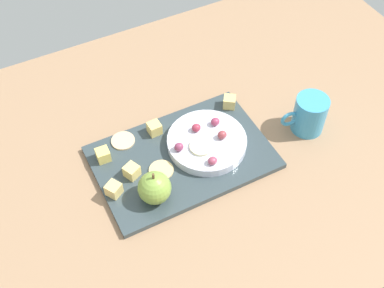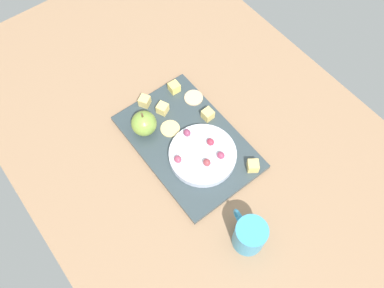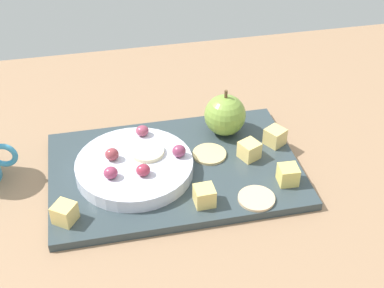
{
  "view_description": "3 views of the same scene",
  "coord_description": "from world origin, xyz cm",
  "px_view_note": "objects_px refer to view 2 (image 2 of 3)",
  "views": [
    {
      "loc": [
        -28.07,
        -59.33,
        87.03
      ],
      "look_at": [
        0.7,
        -3.58,
        10.04
      ],
      "focal_mm": 45.66,
      "sensor_mm": 36.0,
      "label": 1
    },
    {
      "loc": [
        38.17,
        -31.11,
        94.09
      ],
      "look_at": [
        1.96,
        -3.16,
        9.12
      ],
      "focal_mm": 36.51,
      "sensor_mm": 36.0,
      "label": 2
    },
    {
      "loc": [
        9.36,
        58.15,
        56.23
      ],
      "look_at": [
        -3.53,
        -2.24,
        9.46
      ],
      "focal_mm": 50.25,
      "sensor_mm": 36.0,
      "label": 3
    }
  ],
  "objects_px": {
    "cup": "(249,235)",
    "cheese_cube_1": "(253,166)",
    "grape_2": "(211,142)",
    "apple_slice_0": "(193,150)",
    "cheese_cube_3": "(208,114)",
    "cheese_cube_4": "(163,108)",
    "cracker_0": "(170,129)",
    "grape_1": "(207,162)",
    "cracker_1": "(194,98)",
    "cheese_cube_2": "(145,101)",
    "apple_whole": "(144,123)",
    "platter": "(188,142)",
    "cheese_cube_0": "(174,87)",
    "grape_0": "(187,133)",
    "serving_dish": "(203,155)",
    "grape_4": "(221,155)",
    "grape_3": "(178,159)"
  },
  "relations": [
    {
      "from": "grape_1",
      "to": "grape_2",
      "type": "relative_size",
      "value": 1.0
    },
    {
      "from": "cup",
      "to": "cheese_cube_1",
      "type": "bearing_deg",
      "value": 134.8
    },
    {
      "from": "grape_4",
      "to": "cup",
      "type": "relative_size",
      "value": 0.19
    },
    {
      "from": "apple_whole",
      "to": "cup",
      "type": "distance_m",
      "value": 0.38
    },
    {
      "from": "platter",
      "to": "cheese_cube_3",
      "type": "distance_m",
      "value": 0.09
    },
    {
      "from": "serving_dish",
      "to": "grape_1",
      "type": "distance_m",
      "value": 0.04
    },
    {
      "from": "cheese_cube_4",
      "to": "grape_1",
      "type": "height_order",
      "value": "grape_1"
    },
    {
      "from": "cracker_1",
      "to": "apple_slice_0",
      "type": "bearing_deg",
      "value": -38.58
    },
    {
      "from": "cracker_0",
      "to": "cup",
      "type": "xyz_separation_m",
      "value": [
        0.34,
        -0.03,
        0.03
      ]
    },
    {
      "from": "cheese_cube_3",
      "to": "grape_0",
      "type": "xyz_separation_m",
      "value": [
        0.02,
        -0.08,
        0.02
      ]
    },
    {
      "from": "cheese_cube_0",
      "to": "grape_0",
      "type": "height_order",
      "value": "grape_0"
    },
    {
      "from": "grape_1",
      "to": "cheese_cube_3",
      "type": "bearing_deg",
      "value": 140.03
    },
    {
      "from": "apple_whole",
      "to": "apple_slice_0",
      "type": "relative_size",
      "value": 1.35
    },
    {
      "from": "cheese_cube_3",
      "to": "cup",
      "type": "bearing_deg",
      "value": -23.1
    },
    {
      "from": "cracker_1",
      "to": "cup",
      "type": "distance_m",
      "value": 0.41
    },
    {
      "from": "cracker_1",
      "to": "grape_0",
      "type": "xyz_separation_m",
      "value": [
        0.09,
        -0.09,
        0.03
      ]
    },
    {
      "from": "cheese_cube_0",
      "to": "cheese_cube_2",
      "type": "height_order",
      "value": "same"
    },
    {
      "from": "serving_dish",
      "to": "cracker_0",
      "type": "height_order",
      "value": "serving_dish"
    },
    {
      "from": "cheese_cube_2",
      "to": "apple_slice_0",
      "type": "relative_size",
      "value": 0.55
    },
    {
      "from": "cracker_0",
      "to": "serving_dish",
      "type": "bearing_deg",
      "value": 8.33
    },
    {
      "from": "cheese_cube_2",
      "to": "apple_slice_0",
      "type": "bearing_deg",
      "value": 2.68
    },
    {
      "from": "cracker_0",
      "to": "grape_4",
      "type": "xyz_separation_m",
      "value": [
        0.15,
        0.05,
        0.03
      ]
    },
    {
      "from": "cheese_cube_2",
      "to": "cup",
      "type": "bearing_deg",
      "value": -3.09
    },
    {
      "from": "cracker_0",
      "to": "grape_1",
      "type": "xyz_separation_m",
      "value": [
        0.15,
        0.01,
        0.03
      ]
    },
    {
      "from": "serving_dish",
      "to": "grape_0",
      "type": "distance_m",
      "value": 0.07
    },
    {
      "from": "platter",
      "to": "grape_4",
      "type": "height_order",
      "value": "grape_4"
    },
    {
      "from": "cheese_cube_2",
      "to": "grape_2",
      "type": "xyz_separation_m",
      "value": [
        0.21,
        0.06,
        0.02
      ]
    },
    {
      "from": "apple_whole",
      "to": "cracker_0",
      "type": "bearing_deg",
      "value": 54.98
    },
    {
      "from": "cheese_cube_0",
      "to": "cracker_1",
      "type": "relative_size",
      "value": 0.52
    },
    {
      "from": "cheese_cube_3",
      "to": "apple_whole",
      "type": "bearing_deg",
      "value": -114.04
    },
    {
      "from": "cheese_cube_3",
      "to": "cheese_cube_4",
      "type": "height_order",
      "value": "same"
    },
    {
      "from": "serving_dish",
      "to": "apple_slice_0",
      "type": "distance_m",
      "value": 0.03
    },
    {
      "from": "platter",
      "to": "cracker_1",
      "type": "height_order",
      "value": "cracker_1"
    },
    {
      "from": "grape_2",
      "to": "cheese_cube_1",
      "type": "bearing_deg",
      "value": 22.86
    },
    {
      "from": "cheese_cube_3",
      "to": "grape_0",
      "type": "distance_m",
      "value": 0.09
    },
    {
      "from": "platter",
      "to": "grape_2",
      "type": "height_order",
      "value": "grape_2"
    },
    {
      "from": "grape_2",
      "to": "cheese_cube_0",
      "type": "bearing_deg",
      "value": 170.29
    },
    {
      "from": "cracker_1",
      "to": "grape_4",
      "type": "bearing_deg",
      "value": -18.44
    },
    {
      "from": "cheese_cube_2",
      "to": "grape_1",
      "type": "xyz_separation_m",
      "value": [
        0.25,
        0.01,
        0.02
      ]
    },
    {
      "from": "platter",
      "to": "cracker_0",
      "type": "height_order",
      "value": "cracker_0"
    },
    {
      "from": "platter",
      "to": "cracker_0",
      "type": "distance_m",
      "value": 0.06
    },
    {
      "from": "cheese_cube_4",
      "to": "cracker_0",
      "type": "height_order",
      "value": "cheese_cube_4"
    },
    {
      "from": "cheese_cube_0",
      "to": "apple_slice_0",
      "type": "xyz_separation_m",
      "value": [
        0.19,
        -0.08,
        0.01
      ]
    },
    {
      "from": "cheese_cube_4",
      "to": "grape_2",
      "type": "height_order",
      "value": "grape_2"
    },
    {
      "from": "grape_2",
      "to": "apple_slice_0",
      "type": "bearing_deg",
      "value": -105.02
    },
    {
      "from": "serving_dish",
      "to": "grape_4",
      "type": "relative_size",
      "value": 8.54
    },
    {
      "from": "cheese_cube_0",
      "to": "grape_3",
      "type": "relative_size",
      "value": 1.35
    },
    {
      "from": "apple_whole",
      "to": "grape_4",
      "type": "xyz_separation_m",
      "value": [
        0.19,
        0.1,
        -0.0
      ]
    },
    {
      "from": "apple_whole",
      "to": "cracker_0",
      "type": "relative_size",
      "value": 1.28
    },
    {
      "from": "cheese_cube_4",
      "to": "apple_slice_0",
      "type": "distance_m",
      "value": 0.15
    }
  ]
}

